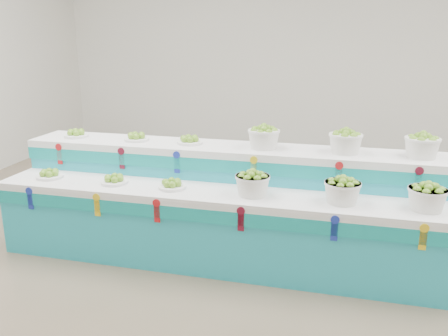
{
  "coord_description": "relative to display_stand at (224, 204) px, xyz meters",
  "views": [
    {
      "loc": [
        0.01,
        -3.94,
        2.06
      ],
      "look_at": [
        -0.88,
        0.14,
        0.87
      ],
      "focal_mm": 37.33,
      "sensor_mm": 36.0,
      "label": 1
    }
  ],
  "objects": [
    {
      "name": "basket_lower_right",
      "position": [
        1.72,
        -0.33,
        0.32
      ],
      "size": [
        0.31,
        0.31,
        0.22
      ],
      "primitive_type": null,
      "rotation": [
        0.0,
        0.0,
        -0.04
      ],
      "color": "silver",
      "rests_on": "display_stand"
    },
    {
      "name": "plate_lower_right",
      "position": [
        -0.43,
        -0.24,
        0.26
      ],
      "size": [
        0.27,
        0.27,
        0.09
      ],
      "primitive_type": "cylinder",
      "rotation": [
        0.0,
        0.0,
        -0.04
      ],
      "color": "white",
      "rests_on": "display_stand"
    },
    {
      "name": "plate_lower_left",
      "position": [
        -1.7,
        -0.19,
        0.26
      ],
      "size": [
        0.27,
        0.27,
        0.09
      ],
      "primitive_type": "cylinder",
      "rotation": [
        0.0,
        0.0,
        -0.04
      ],
      "color": "white",
      "rests_on": "display_stand"
    },
    {
      "name": "basket_upper_right",
      "position": [
        1.74,
        0.19,
        0.62
      ],
      "size": [
        0.31,
        0.31,
        0.22
      ],
      "primitive_type": null,
      "rotation": [
        0.0,
        0.0,
        -0.04
      ],
      "color": "silver",
      "rests_on": "display_stand"
    },
    {
      "name": "plate_upper_right",
      "position": [
        -0.41,
        0.28,
        0.56
      ],
      "size": [
        0.27,
        0.27,
        0.09
      ],
      "primitive_type": "cylinder",
      "rotation": [
        0.0,
        0.0,
        -0.04
      ],
      "color": "white",
      "rests_on": "display_stand"
    },
    {
      "name": "basket_lower_left",
      "position": [
        0.31,
        -0.27,
        0.32
      ],
      "size": [
        0.31,
        0.31,
        0.22
      ],
      "primitive_type": null,
      "rotation": [
        0.0,
        0.0,
        -0.04
      ],
      "color": "silver",
      "rests_on": "display_stand"
    },
    {
      "name": "plate_upper_left",
      "position": [
        -1.68,
        0.33,
        0.56
      ],
      "size": [
        0.27,
        0.27,
        0.09
      ],
      "primitive_type": "cylinder",
      "rotation": [
        0.0,
        0.0,
        -0.04
      ],
      "color": "white",
      "rests_on": "display_stand"
    },
    {
      "name": "basket_upper_mid",
      "position": [
        1.09,
        0.21,
        0.62
      ],
      "size": [
        0.31,
        0.31,
        0.22
      ],
      "primitive_type": null,
      "rotation": [
        0.0,
        0.0,
        -0.04
      ],
      "color": "silver",
      "rests_on": "display_stand"
    },
    {
      "name": "plate_lower_mid",
      "position": [
        -1.01,
        -0.22,
        0.26
      ],
      "size": [
        0.27,
        0.27,
        0.09
      ],
      "primitive_type": "cylinder",
      "rotation": [
        0.0,
        0.0,
        -0.04
      ],
      "color": "white",
      "rests_on": "display_stand"
    },
    {
      "name": "back_wall",
      "position": [
        0.88,
        4.86,
        1.49
      ],
      "size": [
        10.0,
        0.0,
        10.0
      ],
      "primitive_type": "plane",
      "rotation": [
        1.57,
        0.0,
        0.0
      ],
      "color": "silver",
      "rests_on": "ground"
    },
    {
      "name": "basket_upper_left",
      "position": [
        0.33,
        0.25,
        0.62
      ],
      "size": [
        0.31,
        0.31,
        0.22
      ],
      "primitive_type": null,
      "rotation": [
        0.0,
        0.0,
        -0.04
      ],
      "color": "silver",
      "rests_on": "display_stand"
    },
    {
      "name": "ground",
      "position": [
        0.88,
        -0.14,
        -0.51
      ],
      "size": [
        10.0,
        10.0,
        0.0
      ],
      "primitive_type": "plane",
      "color": "brown",
      "rests_on": "ground"
    },
    {
      "name": "display_stand",
      "position": [
        0.0,
        0.0,
        0.0
      ],
      "size": [
        4.25,
        1.26,
        1.02
      ],
      "primitive_type": null,
      "rotation": [
        0.0,
        0.0,
        -0.04
      ],
      "color": "#25B0C7",
      "rests_on": "ground"
    },
    {
      "name": "basket_lower_mid",
      "position": [
        1.07,
        -0.31,
        0.32
      ],
      "size": [
        0.31,
        0.31,
        0.22
      ],
      "primitive_type": null,
      "rotation": [
        0.0,
        0.0,
        -0.04
      ],
      "color": "silver",
      "rests_on": "display_stand"
    },
    {
      "name": "plate_upper_mid",
      "position": [
        -0.99,
        0.3,
        0.56
      ],
      "size": [
        0.27,
        0.27,
        0.09
      ],
      "primitive_type": "cylinder",
      "rotation": [
        0.0,
        0.0,
        -0.04
      ],
      "color": "white",
      "rests_on": "display_stand"
    }
  ]
}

